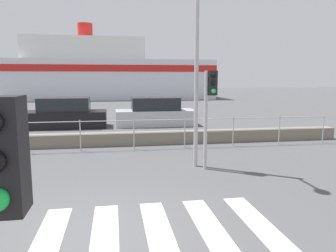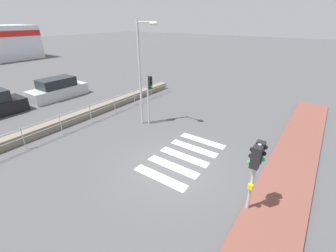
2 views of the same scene
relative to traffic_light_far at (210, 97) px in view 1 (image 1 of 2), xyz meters
The scene contains 9 objects.
ground_plane 5.02m from the traffic_light_far, 129.18° to the right, with size 160.00×160.00×0.00m, color #4C4C4F.
crosswalk 4.53m from the traffic_light_far, 118.61° to the right, with size 4.05×2.40×0.01m.
seawall 5.12m from the traffic_light_far, 127.13° to the left, with size 18.92×0.55×0.49m.
harbor_fence 4.33m from the traffic_light_far, 134.47° to the left, with size 17.07×0.04×1.12m.
traffic_light_far is the anchor object (origin of this frame).
streetlamp 1.53m from the traffic_light_far, 163.43° to the left, with size 0.32×1.31×5.64m.
ferry_boat 33.68m from the traffic_light_far, 95.97° to the left, with size 25.08×7.94×9.19m.
parked_car_black 10.45m from the traffic_light_far, 120.13° to the left, with size 4.28×1.80×1.57m.
parked_car_silver 9.07m from the traffic_light_far, 92.57° to the left, with size 4.30×1.72×1.54m.
Camera 1 is at (0.26, -5.26, 2.57)m, focal length 35.00 mm.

